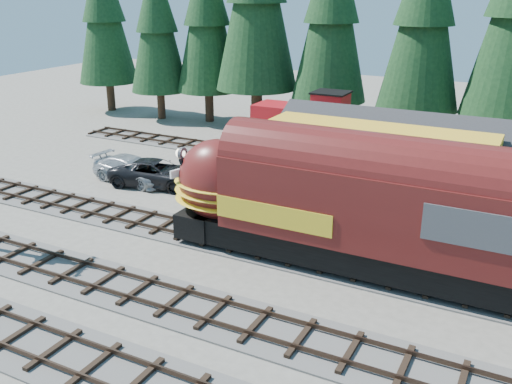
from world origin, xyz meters
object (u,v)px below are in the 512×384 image
at_px(depot, 375,163).
at_px(locomotive, 342,209).
at_px(caboose, 318,131).
at_px(pickup_truck_b, 132,170).
at_px(pickup_truck_a, 157,173).

bearing_deg(depot, locomotive, -85.91).
height_order(depot, caboose, depot).
bearing_deg(pickup_truck_b, locomotive, -102.34).
bearing_deg(pickup_truck_b, depot, -78.90).
relative_size(caboose, pickup_truck_a, 1.55).
bearing_deg(locomotive, depot, 94.09).
bearing_deg(depot, pickup_truck_a, -174.11).
distance_m(locomotive, pickup_truck_b, 16.49).
distance_m(depot, pickup_truck_a, 13.54).
bearing_deg(depot, pickup_truck_b, -174.27).
xyz_separation_m(locomotive, pickup_truck_a, (-13.77, 5.13, -1.93)).
distance_m(locomotive, pickup_truck_a, 14.82).
relative_size(depot, pickup_truck_b, 2.31).
bearing_deg(pickup_truck_a, depot, -95.66).
height_order(depot, locomotive, depot).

